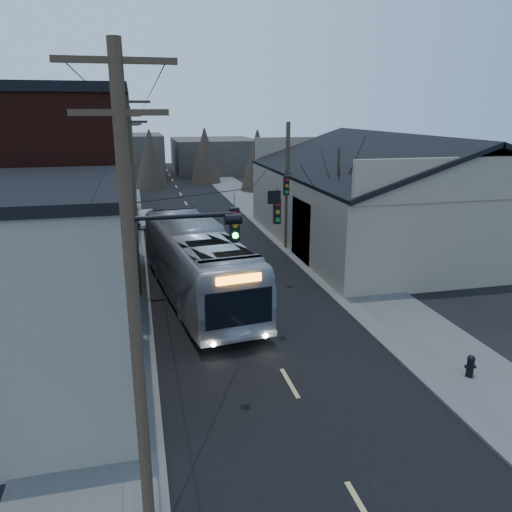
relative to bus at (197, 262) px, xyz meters
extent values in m
cube|color=black|center=(2.08, 12.85, -1.85)|extent=(9.00, 110.00, 0.02)
cube|color=#474744|center=(-4.42, 12.85, -1.80)|extent=(4.00, 110.00, 0.12)
cube|color=#474744|center=(8.58, 12.85, -1.80)|extent=(4.00, 110.00, 0.12)
cube|color=gray|center=(-6.92, -8.15, 1.64)|extent=(8.00, 8.00, 7.00)
cube|color=black|center=(-7.92, 2.85, 3.14)|extent=(10.00, 12.00, 10.00)
cube|color=#38312C|center=(-7.42, 18.85, 1.64)|extent=(9.00, 14.00, 7.00)
cube|color=gray|center=(15.08, 7.85, 0.64)|extent=(16.00, 20.00, 5.00)
cube|color=black|center=(11.08, 7.85, 4.44)|extent=(8.16, 20.60, 2.86)
cube|color=black|center=(19.08, 7.85, 4.44)|extent=(8.16, 20.60, 2.86)
cube|color=#38312C|center=(-3.92, 47.85, 1.14)|extent=(10.00, 12.00, 6.00)
cube|color=#38312C|center=(9.08, 52.85, 0.64)|extent=(12.00, 14.00, 5.00)
cone|color=black|center=(8.58, 2.85, 1.74)|extent=(0.40, 0.40, 7.20)
cylinder|color=#382B1E|center=(-2.92, -14.15, 3.39)|extent=(0.28, 0.28, 10.50)
cube|color=#382B1E|center=(-2.92, -14.15, 8.24)|extent=(2.20, 0.12, 0.12)
cylinder|color=#382B1E|center=(-2.92, 0.85, 3.14)|extent=(0.28, 0.28, 10.00)
cube|color=#382B1E|center=(-2.92, 0.85, 7.74)|extent=(2.20, 0.12, 0.12)
cylinder|color=#382B1E|center=(-2.92, 15.85, 2.89)|extent=(0.28, 0.28, 9.50)
cube|color=#382B1E|center=(-2.92, 15.85, 7.24)|extent=(2.20, 0.12, 0.12)
cylinder|color=#382B1E|center=(-2.92, 30.85, 2.64)|extent=(0.28, 0.28, 9.00)
cube|color=#382B1E|center=(-2.92, 30.85, 6.74)|extent=(2.20, 0.12, 0.12)
cylinder|color=#382B1E|center=(7.08, 7.85, 2.39)|extent=(0.28, 0.28, 8.50)
cube|color=black|center=(0.08, -9.65, 4.09)|extent=(0.28, 0.20, 1.00)
cube|color=black|center=(2.68, -5.15, 3.49)|extent=(0.28, 0.20, 1.00)
cube|color=black|center=(4.88, 0.85, 3.59)|extent=(0.28, 0.20, 1.00)
imported|color=#A6A9B2|center=(0.00, 0.00, 0.00)|extent=(4.78, 13.67, 3.73)
imported|color=#ACB0B4|center=(-2.22, 17.29, -1.22)|extent=(1.69, 4.00, 1.29)
cylinder|color=black|center=(8.40, -10.36, -1.42)|extent=(0.26, 0.26, 0.64)
sphere|color=black|center=(8.40, -10.36, -1.07)|extent=(0.28, 0.28, 0.28)
cylinder|color=black|center=(8.40, -10.36, -1.37)|extent=(0.40, 0.22, 0.13)
camera|label=1|loc=(-2.69, -24.00, 7.39)|focal=35.00mm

